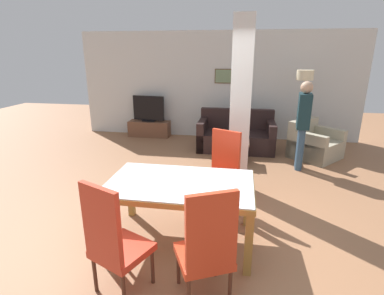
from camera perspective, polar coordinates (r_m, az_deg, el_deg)
ground_plane at (r=3.81m, az=-2.16°, el=-17.09°), size 18.00×18.00×0.00m
back_wall at (r=7.92m, az=4.80°, el=11.63°), size 7.20×0.09×2.70m
divider_pillar at (r=4.66m, az=9.18°, el=7.26°), size 0.31×0.32×2.70m
dining_table at (r=3.50m, az=-2.28°, el=-8.77°), size 1.68×1.03×0.76m
dining_chair_near_right at (r=2.71m, az=2.88°, el=-18.37°), size 0.61×0.61×1.14m
dining_chair_far_right at (r=4.26m, az=5.68°, el=-4.37°), size 0.61×0.61×1.14m
dining_chair_near_left at (r=2.87m, az=-14.79°, el=-16.66°), size 0.61×0.61×1.14m
sofa at (r=7.06m, az=8.36°, el=2.08°), size 1.72×0.93×0.90m
armchair at (r=6.93m, az=22.22°, el=0.45°), size 1.24×1.24×0.79m
coffee_table at (r=6.20m, az=8.15°, el=-0.74°), size 0.56×0.49×0.45m
bottle at (r=6.04m, az=7.45°, el=2.07°), size 0.07×0.07×0.29m
tv_stand at (r=8.19m, az=-8.10°, el=3.58°), size 1.09×0.40×0.41m
tv_screen at (r=8.08m, az=-8.27°, el=7.28°), size 0.86×0.24×0.68m
floor_lamp at (r=7.29m, az=20.60°, el=11.52°), size 0.37×0.37×1.81m
standing_person at (r=5.99m, az=20.41°, el=4.95°), size 0.26×0.40×1.68m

